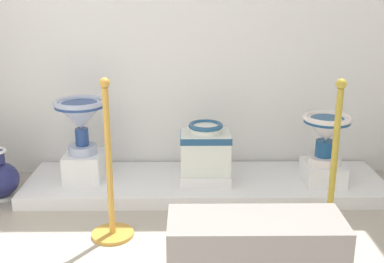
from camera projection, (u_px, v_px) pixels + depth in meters
display_platform at (205, 184)px, 3.78m from camera, size 2.81×0.75×0.10m
plinth_block_slender_white at (84, 166)px, 3.73m from camera, size 0.28×0.30×0.21m
antique_toilet_slender_white at (80, 116)px, 3.61m from camera, size 0.39×0.39×0.43m
plinth_block_pale_glazed at (205, 176)px, 3.71m from camera, size 0.39×0.32×0.08m
antique_toilet_pale_glazed at (206, 147)px, 3.64m from camera, size 0.39×0.28×0.39m
plinth_block_squat_floral at (323, 172)px, 3.69m from camera, size 0.29×0.34×0.15m
antique_toilet_squat_floral at (326, 131)px, 3.59m from camera, size 0.37×0.37×0.39m
decorative_vase_spare at (0, 178)px, 3.57m from camera, size 0.28×0.28×0.40m
stanchion_post_near_left at (111, 194)px, 3.00m from camera, size 0.27×0.27×1.04m
stanchion_post_near_right at (331, 195)px, 2.96m from camera, size 0.27×0.27×1.05m
museum_bench at (255, 252)px, 2.52m from camera, size 0.93×0.36×0.40m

